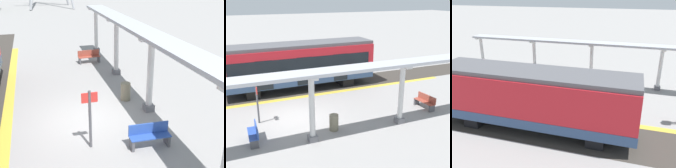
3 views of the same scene
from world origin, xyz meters
TOP-DOWN VIEW (x-y plane):
  - ground_plane at (0.00, 0.00)m, footprint 176.00×176.00m
  - tactile_edge_strip at (-3.19, 0.00)m, footprint 0.46×26.56m
  - trackbed at (-5.02, 0.00)m, footprint 3.20×38.56m
  - train_near_carriage at (-5.01, 1.74)m, footprint 2.65×11.19m
  - canopy_pillar_third at (2.97, 0.04)m, footprint 1.10×0.44m
  - canopy_pillar_fourth at (2.97, 5.14)m, footprint 1.10×0.44m
  - canopy_beam at (2.97, 0.13)m, footprint 1.20×21.49m
  - bench_near_end at (1.88, -2.57)m, footprint 1.52×0.50m
  - bench_far_end at (1.84, 7.88)m, footprint 1.52×0.52m
  - trash_bin at (2.33, 1.43)m, footprint 0.48×0.48m
  - platform_info_sign at (-0.15, -2.06)m, footprint 0.56×0.10m

SIDE VIEW (x-z plane):
  - ground_plane at x=0.00m, z-range 0.00..0.00m
  - trackbed at x=-5.02m, z-range 0.00..0.01m
  - tactile_edge_strip at x=-3.19m, z-range 0.00..0.01m
  - trash_bin at x=2.33m, z-range 0.00..0.87m
  - bench_near_end at x=1.88m, z-range 0.01..0.87m
  - bench_far_end at x=1.84m, z-range 0.01..0.87m
  - platform_info_sign at x=-0.15m, z-range 0.23..2.43m
  - canopy_pillar_third at x=2.97m, z-range 0.03..3.38m
  - canopy_pillar_fourth at x=2.97m, z-range 0.03..3.38m
  - train_near_carriage at x=-5.01m, z-range 0.09..3.57m
  - canopy_beam at x=2.97m, z-range 3.35..3.51m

